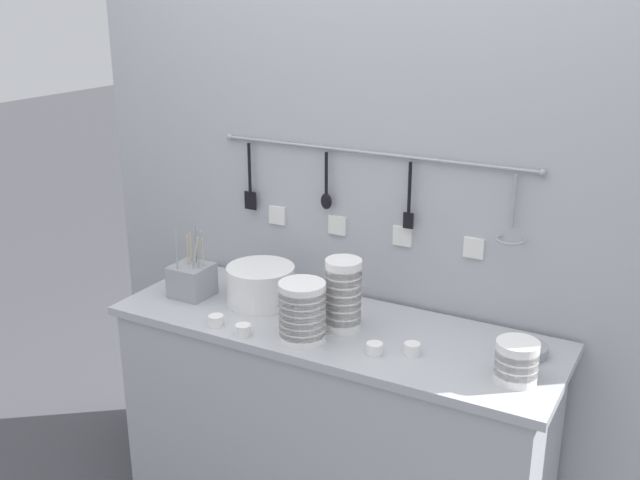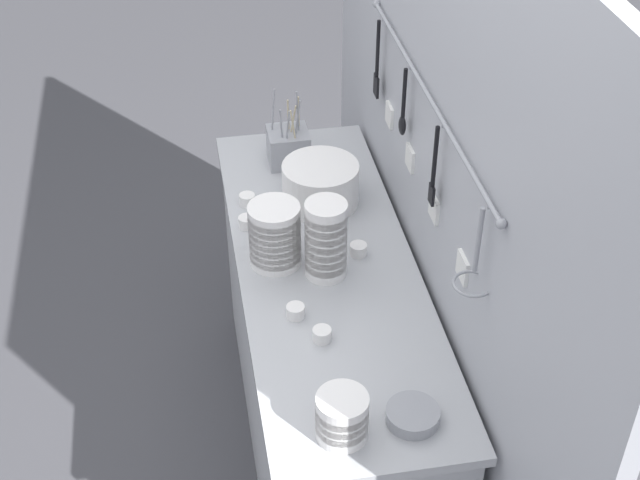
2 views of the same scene
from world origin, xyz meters
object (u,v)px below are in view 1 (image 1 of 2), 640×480
object	(u,v)px
bowl_stack_back_corner	(343,295)
cup_edge_near	(375,348)
bowl_stack_wide_centre	(302,311)
cup_mid_row	(412,349)
cup_edge_far	(243,330)
plate_stack	(261,285)
steel_mixing_bowl	(526,350)
cup_front_left	(340,307)
cutlery_caddy	(192,280)
cup_front_right	(216,321)
bowl_stack_short_front	(517,361)

from	to	relation	value
bowl_stack_back_corner	cup_edge_near	bearing A→B (deg)	-34.16
bowl_stack_wide_centre	cup_mid_row	world-z (taller)	bowl_stack_wide_centre
bowl_stack_back_corner	cup_edge_far	size ratio (longest dim) A/B	4.80
plate_stack	cup_edge_near	size ratio (longest dim) A/B	4.81
steel_mixing_bowl	cup_front_left	size ratio (longest dim) A/B	2.57
cup_edge_far	cutlery_caddy	bearing A→B (deg)	152.44
cup_edge_far	cup_front_right	bearing A→B (deg)	172.96
cup_front_left	steel_mixing_bowl	bearing A→B (deg)	-0.46
bowl_stack_short_front	cutlery_caddy	distance (m)	1.22
cup_edge_far	cup_front_right	xyz separation A→B (m)	(-0.12, 0.01, 0.00)
cutlery_caddy	bowl_stack_back_corner	bearing A→B (deg)	1.73
cup_front_left	cup_front_right	world-z (taller)	same
bowl_stack_short_front	cup_mid_row	xyz separation A→B (m)	(-0.33, 0.01, -0.04)
bowl_stack_back_corner	cup_mid_row	bearing A→B (deg)	-12.38
cutlery_caddy	bowl_stack_wide_centre	bearing A→B (deg)	-12.35
bowl_stack_back_corner	plate_stack	distance (m)	0.37
bowl_stack_wide_centre	cup_edge_far	size ratio (longest dim) A/B	3.88
steel_mixing_bowl	cup_edge_near	distance (m)	0.47
bowl_stack_wide_centre	cup_front_right	size ratio (longest dim) A/B	3.88
bowl_stack_back_corner	cup_edge_far	bearing A→B (deg)	-142.66
cup_front_left	cup_edge_near	size ratio (longest dim) A/B	1.00
steel_mixing_bowl	cup_mid_row	xyz separation A→B (m)	(-0.31, -0.17, 0.00)
cup_front_right	bowl_stack_back_corner	bearing A→B (deg)	25.87
cup_mid_row	cup_front_right	distance (m)	0.67
bowl_stack_back_corner	cup_edge_near	distance (m)	0.23
cup_edge_near	cup_edge_far	bearing A→B (deg)	-168.69
cup_front_left	cup_edge_far	bearing A→B (deg)	-122.01
cutlery_caddy	cup_edge_far	world-z (taller)	cutlery_caddy
cutlery_caddy	cup_front_right	size ratio (longest dim) A/B	5.27
cutlery_caddy	cup_edge_far	size ratio (longest dim) A/B	5.27
cup_front_left	cup_front_right	size ratio (longest dim) A/B	1.00
cup_mid_row	cup_front_left	bearing A→B (deg)	153.39
cup_front_left	cup_edge_far	distance (m)	0.37
plate_stack	bowl_stack_short_front	bearing A→B (deg)	-7.02
bowl_stack_back_corner	bowl_stack_short_front	bearing A→B (deg)	-6.70
bowl_stack_short_front	bowl_stack_back_corner	bearing A→B (deg)	173.30
cup_front_left	cup_edge_near	world-z (taller)	same
steel_mixing_bowl	cup_edge_far	xyz separation A→B (m)	(-0.85, -0.31, 0.00)
bowl_stack_wide_centre	cup_edge_near	world-z (taller)	bowl_stack_wide_centre
steel_mixing_bowl	cup_front_right	xyz separation A→B (m)	(-0.97, -0.29, 0.00)
cup_mid_row	steel_mixing_bowl	bearing A→B (deg)	27.93
cutlery_caddy	cup_edge_near	world-z (taller)	cutlery_caddy
cup_edge_far	cup_front_right	world-z (taller)	same
cup_mid_row	cup_edge_far	bearing A→B (deg)	-165.18
steel_mixing_bowl	cup_edge_near	size ratio (longest dim) A/B	2.57
bowl_stack_short_front	cup_front_left	size ratio (longest dim) A/B	2.46
bowl_stack_short_front	cup_front_left	bearing A→B (deg)	164.78
bowl_stack_short_front	cup_mid_row	distance (m)	0.33
bowl_stack_wide_centre	cutlery_caddy	bearing A→B (deg)	167.65
plate_stack	cup_front_right	world-z (taller)	plate_stack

